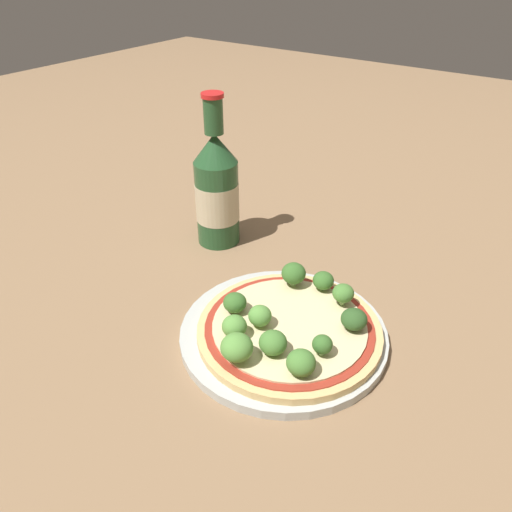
{
  "coord_description": "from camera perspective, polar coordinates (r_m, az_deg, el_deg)",
  "views": [
    {
      "loc": [
        -0.4,
        -0.26,
        0.42
      ],
      "look_at": [
        0.05,
        0.06,
        0.06
      ],
      "focal_mm": 35.0,
      "sensor_mm": 36.0,
      "label": 1
    }
  ],
  "objects": [
    {
      "name": "broccoli_floret_8",
      "position": [
        0.53,
        5.16,
        -12.05
      ],
      "size": [
        0.03,
        0.03,
        0.03
      ],
      "color": "#89A866",
      "rests_on": "pizza"
    },
    {
      "name": "broccoli_floret_0",
      "position": [
        0.58,
        0.47,
        -6.86
      ],
      "size": [
        0.03,
        0.03,
        0.03
      ],
      "color": "#89A866",
      "rests_on": "pizza"
    },
    {
      "name": "broccoli_floret_5",
      "position": [
        0.59,
        11.14,
        -7.1
      ],
      "size": [
        0.03,
        0.03,
        0.03
      ],
      "color": "#89A866",
      "rests_on": "pizza"
    },
    {
      "name": "broccoli_floret_10",
      "position": [
        0.62,
        9.94,
        -4.23
      ],
      "size": [
        0.03,
        0.03,
        0.03
      ],
      "color": "#89A866",
      "rests_on": "pizza"
    },
    {
      "name": "pizza",
      "position": [
        0.6,
        3.82,
        -8.31
      ],
      "size": [
        0.22,
        0.22,
        0.01
      ],
      "color": "tan",
      "rests_on": "plate"
    },
    {
      "name": "beer_bottle",
      "position": [
        0.76,
        -4.5,
        7.55
      ],
      "size": [
        0.07,
        0.07,
        0.23
      ],
      "color": "#234C28",
      "rests_on": "ground_plane"
    },
    {
      "name": "broccoli_floret_7",
      "position": [
        0.65,
        4.32,
        -1.99
      ],
      "size": [
        0.03,
        0.03,
        0.03
      ],
      "color": "#89A866",
      "rests_on": "pizza"
    },
    {
      "name": "ground_plane",
      "position": [
        0.63,
        2.07,
        -8.24
      ],
      "size": [
        3.0,
        3.0,
        0.0
      ],
      "primitive_type": "plane",
      "color": "#846647"
    },
    {
      "name": "broccoli_floret_6",
      "position": [
        0.61,
        -2.43,
        -5.34
      ],
      "size": [
        0.03,
        0.03,
        0.03
      ],
      "color": "#89A866",
      "rests_on": "pizza"
    },
    {
      "name": "broccoli_floret_3",
      "position": [
        0.57,
        -2.49,
        -8.03
      ],
      "size": [
        0.03,
        0.03,
        0.03
      ],
      "color": "#89A866",
      "rests_on": "pizza"
    },
    {
      "name": "broccoli_floret_1",
      "position": [
        0.55,
        1.95,
        -9.87
      ],
      "size": [
        0.03,
        0.03,
        0.03
      ],
      "color": "#89A866",
      "rests_on": "pizza"
    },
    {
      "name": "plate",
      "position": [
        0.61,
        3.14,
        -8.82
      ],
      "size": [
        0.25,
        0.25,
        0.01
      ],
      "color": "#B2B7B2",
      "rests_on": "ground_plane"
    },
    {
      "name": "broccoli_floret_9",
      "position": [
        0.65,
        7.7,
        -2.8
      ],
      "size": [
        0.03,
        0.03,
        0.03
      ],
      "color": "#89A866",
      "rests_on": "pizza"
    },
    {
      "name": "broccoli_floret_2",
      "position": [
        0.55,
        7.59,
        -10.0
      ],
      "size": [
        0.02,
        0.02,
        0.02
      ],
      "color": "#89A866",
      "rests_on": "pizza"
    },
    {
      "name": "broccoli_floret_4",
      "position": [
        0.54,
        -2.22,
        -10.4
      ],
      "size": [
        0.04,
        0.04,
        0.03
      ],
      "color": "#89A866",
      "rests_on": "pizza"
    }
  ]
}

